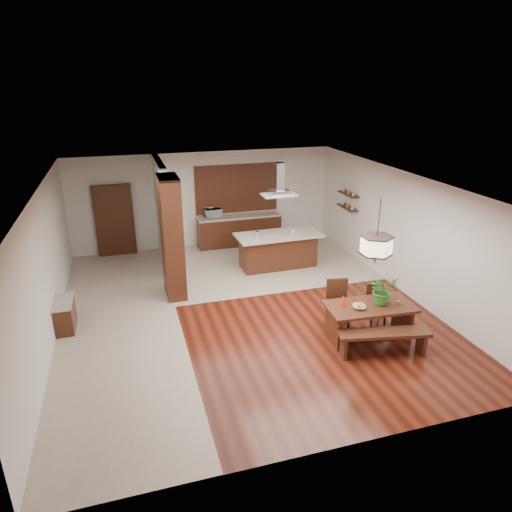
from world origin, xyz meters
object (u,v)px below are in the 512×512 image
object	(u,v)px
foliage_plant	(382,290)
island_cup	(293,232)
fruit_bowl	(359,307)
hallway_console	(65,315)
pendant_lantern	(378,233)
range_hood	(279,179)
kitchen_island	(278,250)
dining_table	(369,314)
microwave	(213,213)
dining_chair_right	(376,304)
dining_chair_left	(338,305)
dining_bench	(383,343)

from	to	relation	value
foliage_plant	island_cup	world-z (taller)	foliage_plant
fruit_bowl	island_cup	xyz separation A→B (m)	(0.13, 3.99, 0.26)
fruit_bowl	island_cup	size ratio (longest dim) A/B	1.90
hallway_console	island_cup	xyz separation A→B (m)	(5.75, 1.78, 0.71)
pendant_lantern	range_hood	xyz separation A→B (m)	(-0.52, 4.06, 0.22)
kitchen_island	range_hood	size ratio (longest dim) A/B	2.64
range_hood	dining_table	bearing A→B (deg)	-82.77
hallway_console	microwave	world-z (taller)	microwave
hallway_console	island_cup	distance (m)	6.07
dining_chair_right	microwave	size ratio (longest dim) A/B	1.72
dining_chair_left	dining_chair_right	bearing A→B (deg)	7.49
microwave	foliage_plant	bearing A→B (deg)	-82.58
range_hood	microwave	xyz separation A→B (m)	(-1.38, 2.11, -1.38)
dining_table	kitchen_island	xyz separation A→B (m)	(-0.52, 4.06, -0.04)
dining_chair_left	dining_chair_right	world-z (taller)	dining_chair_left
hallway_console	range_hood	size ratio (longest dim) A/B	0.98
dining_bench	foliage_plant	world-z (taller)	foliage_plant
hallway_console	dining_chair_left	world-z (taller)	dining_chair_left
dining_table	microwave	world-z (taller)	microwave
hallway_console	range_hood	world-z (taller)	range_hood
dining_chair_left	foliage_plant	world-z (taller)	foliage_plant
kitchen_island	island_cup	size ratio (longest dim) A/B	17.94
dining_chair_right	dining_chair_left	bearing A→B (deg)	-175.73
dining_bench	fruit_bowl	bearing A→B (deg)	112.66
hallway_console	fruit_bowl	bearing A→B (deg)	-21.39
dining_table	dining_bench	xyz separation A→B (m)	(-0.04, -0.63, -0.29)
dining_bench	dining_chair_right	xyz separation A→B (m)	(0.51, 1.14, 0.18)
dining_bench	kitchen_island	size ratio (longest dim) A/B	0.73
range_hood	dining_chair_left	bearing A→B (deg)	-88.14
kitchen_island	island_cup	bearing A→B (deg)	-21.24
foliage_plant	kitchen_island	world-z (taller)	foliage_plant
microwave	kitchen_island	bearing A→B (deg)	-68.56
fruit_bowl	microwave	xyz separation A→B (m)	(-1.62, 6.23, 0.33)
dining_chair_left	fruit_bowl	size ratio (longest dim) A/B	4.09
dining_bench	dining_table	bearing A→B (deg)	86.33
dining_chair_left	kitchen_island	distance (m)	3.50
hallway_console	fruit_bowl	world-z (taller)	fruit_bowl
range_hood	foliage_plant	bearing A→B (deg)	-79.38
dining_chair_left	dining_bench	bearing A→B (deg)	-61.95
hallway_console	fruit_bowl	distance (m)	6.05
dining_table	dining_bench	distance (m)	0.69
dining_table	range_hood	bearing A→B (deg)	97.23
fruit_bowl	hallway_console	bearing A→B (deg)	158.61
kitchen_island	island_cup	distance (m)	0.66
dining_table	island_cup	bearing A→B (deg)	92.10
dining_table	dining_bench	bearing A→B (deg)	-93.67
dining_chair_left	dining_table	bearing A→B (deg)	-43.22
foliage_plant	island_cup	distance (m)	3.94
dining_bench	pendant_lantern	world-z (taller)	pendant_lantern
pendant_lantern	kitchen_island	bearing A→B (deg)	97.24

